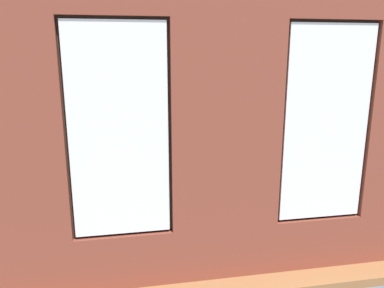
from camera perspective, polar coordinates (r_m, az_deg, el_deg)
name	(u,v)px	position (r m, az deg, el deg)	size (l,w,h in m)	color
ground_plane	(185,194)	(6.62, -1.04, -7.60)	(6.46, 5.89, 0.10)	#99663D
brick_wall_with_windows	(227,128)	(3.74, 5.32, 2.47)	(5.86, 0.30, 3.30)	brown
couch_by_window	(147,226)	(4.65, -6.84, -12.31)	(2.05, 0.87, 0.80)	black
couch_left	(315,173)	(6.86, 18.26, -4.19)	(0.93, 2.05, 0.80)	black
coffee_table	(196,174)	(6.34, 0.62, -4.58)	(1.31, 0.82, 0.42)	olive
cup_ceramic	(215,165)	(6.52, 3.49, -3.16)	(0.08, 0.08, 0.10)	#B23D38
candle_jar	(174,172)	(6.13, -2.76, -4.29)	(0.08, 0.08, 0.09)	#B7333D
table_plant_small	(196,164)	(6.28, 0.63, -3.03)	(0.14, 0.14, 0.24)	beige
remote_black	(186,169)	(6.39, -1.00, -3.85)	(0.05, 0.17, 0.02)	black
media_console	(19,199)	(6.14, -24.88, -7.65)	(1.23, 0.42, 0.51)	black
tv_flatscreen	(14,156)	(5.95, -25.52, -1.64)	(1.24, 0.20, 0.81)	black
potted_plant_near_tv	(41,196)	(4.89, -21.97, -7.35)	(0.91, 0.87, 1.39)	#47423D
potted_plant_foreground_right	(62,133)	(8.25, -19.21, 1.60)	(1.01, 1.01, 1.37)	#47423D
potted_plant_mid_room_small	(201,149)	(7.63, 1.33, -0.71)	(0.33, 0.33, 0.66)	beige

